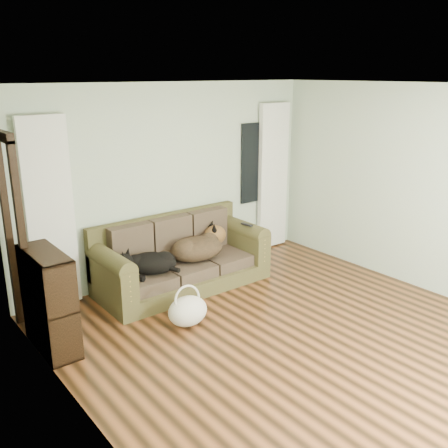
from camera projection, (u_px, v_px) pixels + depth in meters
floor at (303, 343)px, 5.22m from camera, size 5.00×5.00×0.00m
ceiling at (317, 86)px, 4.46m from camera, size 5.00×5.00×0.00m
wall_back at (172, 181)px, 6.73m from camera, size 4.50×0.04×2.60m
wall_left at (91, 282)px, 3.52m from camera, size 0.04×5.00×2.60m
wall_right at (434, 192)px, 6.16m from camera, size 0.04×5.00×2.60m
curtain_left at (50, 215)px, 5.71m from camera, size 0.55×0.08×2.25m
curtain_right at (273, 177)px, 7.77m from camera, size 0.55×0.08×2.25m
window_pane at (254, 163)px, 7.53m from camera, size 0.50×0.03×1.20m
door_casing at (16, 240)px, 5.17m from camera, size 0.07×0.60×2.10m
sofa at (183, 254)px, 6.47m from camera, size 2.24×0.97×0.92m
dog_black_lab at (148, 263)px, 6.08m from camera, size 0.75×0.71×0.26m
dog_shepherd at (199, 248)px, 6.58m from camera, size 0.81×0.61×0.34m
tv_remote at (247, 225)px, 6.77m from camera, size 0.06×0.16×0.02m
tote_bag at (188, 312)px, 5.55m from camera, size 0.57×0.51×0.34m
bookshelf at (49, 303)px, 5.00m from camera, size 0.41×0.86×1.04m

